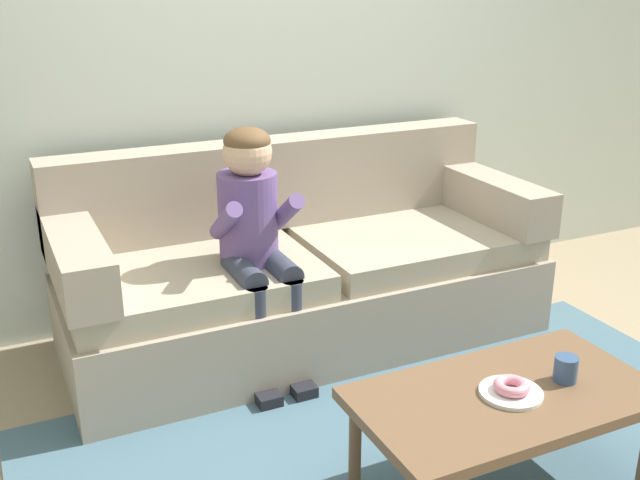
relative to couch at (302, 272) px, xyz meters
The scene contains 10 objects.
ground 0.91m from the couch, 89.24° to the right, with size 10.00×10.00×0.00m, color #9E896B.
wall_back 1.20m from the couch, 88.84° to the left, with size 8.00×0.10×2.80m, color beige.
area_rug 1.15m from the couch, 89.41° to the right, with size 2.87×1.67×0.01m, color #476675.
couch is the anchor object (origin of this frame).
coffee_table 1.38m from the couch, 84.47° to the right, with size 1.02×0.55×0.40m.
person_child 0.50m from the couch, 146.28° to the right, with size 0.34×0.58×1.10m.
plate 1.40m from the couch, 84.37° to the right, with size 0.21×0.21×0.01m, color white.
donut 1.40m from the couch, 84.37° to the right, with size 0.12×0.12×0.04m, color pink.
mug 1.45m from the couch, 75.57° to the right, with size 0.08×0.08×0.09m, color #334C72.
toy_controller 1.12m from the couch, 49.39° to the right, with size 0.23×0.09×0.05m.
Camera 1 is at (-1.36, -2.21, 1.72)m, focal length 41.93 mm.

